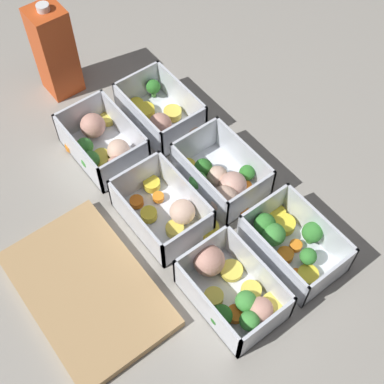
# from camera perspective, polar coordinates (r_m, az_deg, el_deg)

# --- Properties ---
(ground_plane) EXTENTS (4.00, 4.00, 0.00)m
(ground_plane) POSITION_cam_1_polar(r_m,az_deg,el_deg) (0.96, 0.00, -0.84)
(ground_plane) COLOR gray
(container_near_left) EXTENTS (0.18, 0.11, 0.07)m
(container_near_left) POSITION_cam_1_polar(r_m,az_deg,el_deg) (0.90, 10.38, -5.17)
(container_near_left) COLOR silver
(container_near_left) RESTS_ON ground_plane
(container_near_center) EXTENTS (0.16, 0.12, 0.07)m
(container_near_center) POSITION_cam_1_polar(r_m,az_deg,el_deg) (0.95, 3.22, 1.24)
(container_near_center) COLOR silver
(container_near_center) RESTS_ON ground_plane
(container_near_right) EXTENTS (0.17, 0.11, 0.07)m
(container_near_right) POSITION_cam_1_polar(r_m,az_deg,el_deg) (1.05, -3.18, 8.27)
(container_near_right) COLOR silver
(container_near_right) RESTS_ON ground_plane
(container_far_left) EXTENTS (0.18, 0.12, 0.07)m
(container_far_left) POSITION_cam_1_polar(r_m,az_deg,el_deg) (0.85, 4.26, -10.42)
(container_far_left) COLOR silver
(container_far_left) RESTS_ON ground_plane
(container_far_center) EXTENTS (0.18, 0.12, 0.07)m
(container_far_center) POSITION_cam_1_polar(r_m,az_deg,el_deg) (0.92, -2.60, -2.09)
(container_far_center) COLOR silver
(container_far_center) RESTS_ON ground_plane
(container_far_right) EXTENTS (0.16, 0.13, 0.07)m
(container_far_right) POSITION_cam_1_polar(r_m,az_deg,el_deg) (1.02, -9.58, 5.04)
(container_far_right) COLOR silver
(container_far_right) RESTS_ON ground_plane
(juice_carton) EXTENTS (0.07, 0.07, 0.20)m
(juice_carton) POSITION_cam_1_polar(r_m,az_deg,el_deg) (1.11, -14.44, 14.34)
(juice_carton) COLOR #D14C1E
(juice_carton) RESTS_ON ground_plane
(cutting_board) EXTENTS (0.28, 0.18, 0.02)m
(cutting_board) POSITION_cam_1_polar(r_m,az_deg,el_deg) (0.88, -11.14, -10.15)
(cutting_board) COLOR tan
(cutting_board) RESTS_ON ground_plane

